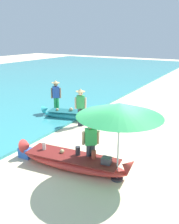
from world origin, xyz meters
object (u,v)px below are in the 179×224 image
Objects in this scene: cooler_box at (26,153)px; boat_cyan_midground at (80,115)px; person_tourist_customer at (91,143)px; person_vendor_assistant at (56,94)px; boat_red_foreground at (73,161)px; patio_umbrella_large at (120,110)px; person_vendor_hatted at (81,105)px.

boat_cyan_midground is at bearing 92.66° from cooler_box.
person_vendor_assistant reaches higher than person_tourist_customer.
boat_red_foreground is 8.86× the size of cooler_box.
person_vendor_assistant reaches higher than boat_red_foreground.
person_vendor_assistant is 5.24m from cooler_box.
person_tourist_customer is 0.66× the size of patio_umbrella_large.
patio_umbrella_large is (3.88, -3.96, 1.93)m from boat_cyan_midground.
patio_umbrella_large reaches higher than person_vendor_assistant.
person_tourist_customer is at bearing 32.44° from boat_red_foreground.
person_vendor_assistant is (-1.75, 0.29, 0.82)m from boat_cyan_midground.
cooler_box is (-3.36, -0.38, -2.00)m from patio_umbrella_large.
person_vendor_assistant is 7.14m from patio_umbrella_large.
boat_red_foreground is 6.09m from person_vendor_assistant.
person_vendor_hatted is 2.43m from person_vendor_assistant.
patio_umbrella_large is at bearing 2.25° from cooler_box.
boat_red_foreground is 3.99m from person_vendor_hatted.
boat_cyan_midground is at bearing -9.52° from person_vendor_assistant.
boat_cyan_midground is 1.95m from person_vendor_assistant.
boat_cyan_midground is 2.23× the size of person_vendor_assistant.
person_vendor_hatted is at bearing 86.46° from cooler_box.
patio_umbrella_large is (1.01, -0.17, 1.28)m from person_tourist_customer.
person_vendor_hatted is at bearing 127.55° from person_tourist_customer.
person_vendor_assistant is at bearing 156.10° from person_vendor_hatted.
patio_umbrella_large is (5.63, -4.26, 1.11)m from person_vendor_assistant.
patio_umbrella_large reaches higher than person_tourist_customer.
patio_umbrella_large is (3.40, -3.27, 1.13)m from person_vendor_hatted.
person_vendor_assistant is 0.76× the size of patio_umbrella_large.
patio_umbrella_large is at bearing -45.62° from boat_cyan_midground.
patio_umbrella_large is at bearing 5.56° from boat_red_foreground.
person_vendor_assistant reaches higher than cooler_box.
person_tourist_customer is 1.64m from patio_umbrella_large.
boat_cyan_midground is 9.06× the size of cooler_box.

